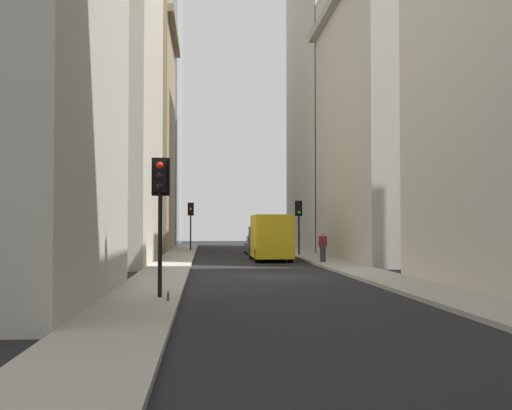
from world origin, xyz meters
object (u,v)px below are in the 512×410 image
(traffic_light_midblock, at_px, (191,215))
(discarded_bottle, at_px, (168,297))
(traffic_light_far_junction, at_px, (299,215))
(pedestrian, at_px, (323,245))
(hatchback_grey, at_px, (257,245))
(traffic_light_foreground, at_px, (160,194))
(delivery_truck, at_px, (270,237))

(traffic_light_midblock, distance_m, discarded_bottle, 37.49)
(traffic_light_far_junction, bearing_deg, pedestrian, 179.51)
(hatchback_grey, distance_m, traffic_light_far_junction, 5.63)
(pedestrian, bearing_deg, traffic_light_midblock, 22.48)
(hatchback_grey, height_order, pedestrian, pedestrian)
(traffic_light_foreground, height_order, pedestrian, traffic_light_foreground)
(traffic_light_midblock, height_order, discarded_bottle, traffic_light_midblock)
(traffic_light_far_junction, height_order, discarded_bottle, traffic_light_far_junction)
(discarded_bottle, bearing_deg, hatchback_grey, -8.86)
(delivery_truck, relative_size, discarded_bottle, 23.93)
(traffic_light_foreground, xyz_separation_m, pedestrian, (17.61, -7.93, -1.99))
(traffic_light_far_junction, bearing_deg, delivery_truck, 154.18)
(discarded_bottle, bearing_deg, pedestrian, -22.45)
(traffic_light_midblock, distance_m, pedestrian, 20.53)
(hatchback_grey, relative_size, traffic_light_midblock, 1.07)
(hatchback_grey, xyz_separation_m, discarded_bottle, (-32.64, 5.09, -0.42))
(delivery_truck, bearing_deg, pedestrian, -149.13)
(traffic_light_midblock, height_order, pedestrian, traffic_light_midblock)
(traffic_light_foreground, distance_m, discarded_bottle, 2.97)
(traffic_light_far_junction, distance_m, discarded_bottle, 29.41)
(traffic_light_foreground, bearing_deg, hatchback_grey, -9.60)
(traffic_light_foreground, height_order, traffic_light_far_junction, traffic_light_foreground)
(traffic_light_foreground, xyz_separation_m, traffic_light_midblock, (36.48, -0.12, 0.04))
(delivery_truck, relative_size, traffic_light_midblock, 1.60)
(delivery_truck, bearing_deg, hatchback_grey, 0.00)
(traffic_light_midblock, bearing_deg, traffic_light_far_junction, -139.16)
(traffic_light_far_junction, bearing_deg, hatchback_grey, 31.00)
(hatchback_grey, bearing_deg, traffic_light_far_junction, -149.00)
(delivery_truck, distance_m, pedestrian, 5.00)
(hatchback_grey, xyz_separation_m, traffic_light_far_junction, (-4.40, -2.64, 2.31))
(pedestrian, relative_size, discarded_bottle, 6.35)
(hatchback_grey, bearing_deg, discarded_bottle, 171.14)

